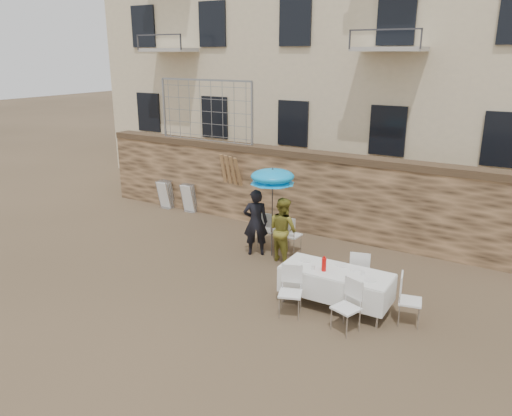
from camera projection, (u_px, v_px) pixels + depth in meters
The scene contains 17 objects.
ground at pixel (183, 299), 10.06m from camera, with size 80.00×80.00×0.00m, color brown.
stone_wall at pixel (295, 190), 13.83m from camera, with size 13.00×0.50×2.20m, color brown.
chain_link_fence at pixel (206, 111), 14.71m from camera, with size 3.20×0.06×1.80m, color gray, non-canonical shape.
man_suit at pixel (256, 222), 12.07m from camera, with size 0.60×0.39×1.65m, color black.
woman_dress at pixel (283, 230), 11.72m from camera, with size 0.75×0.59×1.55m, color #A99F33.
umbrella at pixel (273, 179), 11.63m from camera, with size 1.07×1.07×2.05m.
couple_chair_left at pixel (267, 229), 12.63m from camera, with size 0.48×0.48×0.96m, color white, non-canonical shape.
couple_chair_right at pixel (291, 234), 12.28m from camera, with size 0.48×0.48×0.96m, color white, non-canonical shape.
banquet_table at pixel (336, 272), 9.54m from camera, with size 2.10×0.85×0.78m.
soda_bottle at pixel (324, 265), 9.47m from camera, with size 0.09×0.09×0.26m, color red.
table_chair_front_left at pixel (290, 292), 9.30m from camera, with size 0.48×0.48×0.96m, color white, non-canonical shape.
table_chair_front_right at pixel (346, 307), 8.76m from camera, with size 0.48×0.48×0.96m, color white, non-canonical shape.
table_chair_back at pixel (360, 272), 10.17m from camera, with size 0.48×0.48×0.96m, color white, non-canonical shape.
table_chair_side at pixel (410, 300), 9.01m from camera, with size 0.48×0.48×0.96m, color white, non-canonical shape.
chair_stack_left at pixel (168, 193), 15.93m from camera, with size 0.46×0.40×0.92m, color white, non-canonical shape.
chair_stack_right at pixel (191, 197), 15.49m from camera, with size 0.46×0.32×0.92m, color white, non-canonical shape.
wood_planks at pixel (235, 187), 14.61m from camera, with size 0.70×0.20×2.00m, color #A37749, non-canonical shape.
Camera 1 is at (5.91, -7.02, 4.75)m, focal length 35.00 mm.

